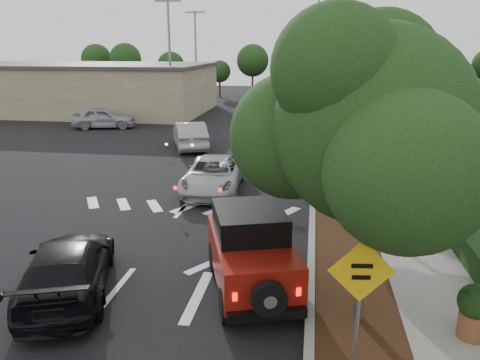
% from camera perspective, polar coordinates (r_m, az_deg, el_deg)
% --- Properties ---
extents(ground, '(120.00, 120.00, 0.00)m').
position_cam_1_polar(ground, '(11.87, -14.86, -12.79)').
color(ground, black).
rests_on(ground, ground).
extents(curb, '(0.20, 70.00, 0.15)m').
position_cam_1_polar(curb, '(22.15, 8.95, 1.31)').
color(curb, '#9E9B93').
rests_on(curb, ground).
extents(planting_strip, '(1.80, 70.00, 0.12)m').
position_cam_1_polar(planting_strip, '(22.18, 11.53, 1.16)').
color(planting_strip, black).
rests_on(planting_strip, ground).
extents(sidewalk, '(2.00, 70.00, 0.12)m').
position_cam_1_polar(sidewalk, '(22.36, 16.39, 0.95)').
color(sidewalk, gray).
rests_on(sidewalk, ground).
extents(hedge, '(0.80, 70.00, 0.80)m').
position_cam_1_polar(hedge, '(22.51, 19.99, 1.62)').
color(hedge, black).
rests_on(hedge, ground).
extents(commercial_building, '(22.00, 12.00, 4.00)m').
position_cam_1_polar(commercial_building, '(44.60, -18.75, 10.51)').
color(commercial_building, gray).
rests_on(commercial_building, ground).
extents(transmission_tower, '(7.00, 4.00, 28.00)m').
position_cam_1_polar(transmission_tower, '(57.74, 10.58, 10.13)').
color(transmission_tower, slate).
rests_on(transmission_tower, ground).
extents(street_tree_near, '(3.80, 3.80, 5.92)m').
position_cam_1_polar(street_tree_near, '(10.62, 14.12, -16.44)').
color(street_tree_near, black).
rests_on(street_tree_near, ground).
extents(street_tree_mid, '(3.20, 3.20, 5.32)m').
position_cam_1_polar(street_tree_mid, '(16.94, 12.21, -3.73)').
color(street_tree_mid, black).
rests_on(street_tree_mid, ground).
extents(street_tree_far, '(3.40, 3.40, 5.62)m').
position_cam_1_polar(street_tree_far, '(23.16, 11.43, 1.64)').
color(street_tree_far, black).
rests_on(street_tree_far, ground).
extents(light_pole_a, '(2.00, 0.22, 9.00)m').
position_cam_1_polar(light_pole_a, '(37.54, -8.24, 7.22)').
color(light_pole_a, slate).
rests_on(light_pole_a, ground).
extents(light_pole_b, '(2.00, 0.22, 9.00)m').
position_cam_1_polar(light_pole_b, '(49.26, -5.26, 9.37)').
color(light_pole_b, slate).
rests_on(light_pole_b, ground).
extents(red_jeep, '(2.69, 4.01, 1.97)m').
position_cam_1_polar(red_jeep, '(11.16, 1.21, -8.42)').
color(red_jeep, black).
rests_on(red_jeep, ground).
extents(silver_suv_ahead, '(2.48, 4.88, 1.32)m').
position_cam_1_polar(silver_suv_ahead, '(18.75, -3.27, 0.65)').
color(silver_suv_ahead, '#A9ABB0').
rests_on(silver_suv_ahead, ground).
extents(black_suv_oncoming, '(3.25, 4.89, 1.32)m').
position_cam_1_polar(black_suv_oncoming, '(11.75, -20.25, -9.99)').
color(black_suv_oncoming, black).
rests_on(black_suv_oncoming, ground).
extents(silver_sedan_oncoming, '(3.14, 4.87, 1.52)m').
position_cam_1_polar(silver_sedan_oncoming, '(26.84, -6.11, 5.47)').
color(silver_sedan_oncoming, '#989A9F').
rests_on(silver_sedan_oncoming, ground).
extents(parked_suv, '(4.62, 2.73, 1.47)m').
position_cam_1_polar(parked_suv, '(34.75, -16.25, 7.28)').
color(parked_suv, '#A1A3A8').
rests_on(parked_suv, ground).
extents(speed_hump_sign, '(1.13, 0.16, 2.41)m').
position_cam_1_polar(speed_hump_sign, '(8.39, 14.43, -12.52)').
color(speed_hump_sign, slate).
rests_on(speed_hump_sign, ground).
extents(terracotta_planter, '(0.68, 0.68, 1.18)m').
position_cam_1_polar(terracotta_planter, '(10.34, 26.75, -13.59)').
color(terracotta_planter, brown).
rests_on(terracotta_planter, ground).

